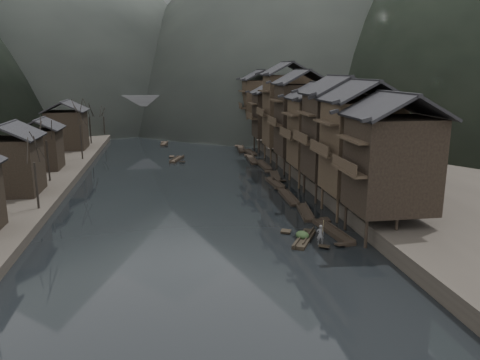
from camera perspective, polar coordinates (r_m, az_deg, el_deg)
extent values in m
plane|color=black|center=(48.96, -5.54, -4.73)|extent=(300.00, 300.00, 0.00)
cube|color=#2D2823|center=(95.33, 14.44, 4.35)|extent=(40.00, 200.00, 1.80)
cylinder|color=black|center=(42.11, 15.13, -6.33)|extent=(0.30, 0.30, 2.90)
cylinder|color=black|center=(46.29, 12.75, -4.39)|extent=(0.30, 0.30, 2.90)
cylinder|color=black|center=(43.27, 18.48, -6.03)|extent=(0.30, 0.30, 2.90)
cylinder|color=black|center=(47.35, 15.85, -4.17)|extent=(0.30, 0.30, 2.90)
cube|color=black|center=(44.07, 18.01, 1.80)|extent=(7.00, 6.00, 8.43)
cube|color=#2C2318|center=(42.51, 13.14, 1.12)|extent=(1.20, 5.70, 0.25)
cylinder|color=#2C2318|center=(48.24, 11.80, -3.61)|extent=(0.30, 0.30, 2.90)
cylinder|color=#2C2318|center=(52.57, 9.98, -2.12)|extent=(0.30, 0.30, 2.90)
cylinder|color=#2C2318|center=(49.26, 14.80, -3.42)|extent=(0.30, 0.30, 2.90)
cylinder|color=#2C2318|center=(53.51, 12.77, -1.97)|extent=(0.30, 0.30, 2.90)
cube|color=#2C2318|center=(50.23, 14.49, 3.92)|extent=(7.00, 6.00, 9.35)
cube|color=#2C2318|center=(48.87, 10.14, 3.33)|extent=(1.20, 5.70, 0.25)
cylinder|color=black|center=(54.58, 9.24, -1.51)|extent=(0.30, 0.30, 2.90)
cylinder|color=black|center=(59.02, 7.82, -0.33)|extent=(0.30, 0.30, 2.90)
cylinder|color=black|center=(55.49, 11.95, -1.38)|extent=(0.30, 0.30, 2.90)
cylinder|color=black|center=(59.85, 10.34, -0.23)|extent=(0.30, 0.30, 2.90)
cube|color=black|center=(56.62, 11.73, 5.26)|extent=(7.00, 6.00, 9.68)
cube|color=#2C2318|center=(55.42, 7.81, 4.74)|extent=(1.20, 5.70, 0.25)
cylinder|color=#2C2318|center=(61.07, 7.23, 0.15)|extent=(0.30, 0.30, 2.90)
cylinder|color=#2C2318|center=(65.58, 6.08, 1.10)|extent=(0.30, 0.30, 2.90)
cylinder|color=#2C2318|center=(61.88, 9.68, 0.24)|extent=(0.30, 0.30, 2.90)
cylinder|color=#2C2318|center=(66.33, 8.38, 1.17)|extent=(0.30, 0.30, 2.90)
cube|color=#2C2318|center=(63.23, 9.50, 5.75)|extent=(7.00, 6.00, 8.72)
cube|color=#2C2318|center=(62.15, 5.96, 5.32)|extent=(1.20, 5.70, 0.25)
cylinder|color=black|center=(68.61, 5.40, 1.66)|extent=(0.30, 0.30, 2.90)
cylinder|color=black|center=(73.18, 4.48, 2.42)|extent=(0.30, 0.30, 2.90)
cylinder|color=black|center=(69.33, 7.61, 1.73)|extent=(0.30, 0.30, 2.90)
cylinder|color=black|center=(73.85, 6.56, 2.47)|extent=(0.30, 0.30, 2.90)
cube|color=black|center=(70.71, 7.49, 7.28)|extent=(7.00, 6.00, 10.36)
cube|color=#2C2318|center=(69.76, 4.30, 6.84)|extent=(1.20, 5.70, 0.25)
cylinder|color=#2C2318|center=(77.20, 3.77, 3.01)|extent=(0.30, 0.30, 2.90)
cylinder|color=#2C2318|center=(81.82, 3.04, 3.61)|extent=(0.30, 0.30, 2.90)
cylinder|color=#2C2318|center=(77.84, 5.75, 3.06)|extent=(0.30, 0.30, 2.90)
cylinder|color=#2C2318|center=(82.42, 4.91, 3.65)|extent=(0.30, 0.30, 2.90)
cube|color=#2C2318|center=(79.30, 5.68, 8.42)|extent=(7.00, 6.00, 11.57)
cube|color=#2C2318|center=(78.44, 2.81, 7.99)|extent=(1.20, 5.70, 0.25)
cylinder|color=black|center=(86.84, 2.33, 4.19)|extent=(0.30, 0.30, 2.90)
cylinder|color=black|center=(91.50, 1.75, 4.66)|extent=(0.30, 0.30, 2.90)
cylinder|color=black|center=(87.41, 4.11, 4.22)|extent=(0.30, 0.30, 2.90)
cylinder|color=black|center=(92.04, 3.44, 4.69)|extent=(0.30, 0.30, 2.90)
cube|color=black|center=(89.13, 4.04, 7.86)|extent=(7.00, 6.00, 8.07)
cube|color=#2C2318|center=(88.37, 1.48, 7.58)|extent=(1.20, 5.70, 0.25)
cylinder|color=#2C2318|center=(98.51, 0.98, 5.29)|extent=(0.30, 0.30, 2.90)
cylinder|color=#2C2318|center=(103.19, 0.52, 5.66)|extent=(0.30, 0.30, 2.90)
cylinder|color=#2C2318|center=(99.01, 2.55, 5.32)|extent=(0.30, 0.30, 2.90)
cylinder|color=#2C2318|center=(103.67, 2.03, 5.69)|extent=(0.30, 0.30, 2.90)
cube|color=#2C2318|center=(100.73, 2.52, 9.14)|extent=(7.00, 6.00, 10.26)
cube|color=#2C2318|center=(100.06, 0.24, 8.83)|extent=(1.20, 5.70, 0.25)
cube|color=black|center=(60.25, -26.11, 1.76)|extent=(6.00, 6.00, 6.50)
cube|color=black|center=(73.59, -22.97, 3.67)|extent=(5.00, 5.00, 5.80)
cube|color=black|center=(90.92, -20.34, 5.88)|extent=(6.50, 6.50, 6.80)
cylinder|color=black|center=(52.97, -24.53, -0.40)|extent=(0.24, 0.24, 4.90)
cylinder|color=black|center=(65.23, -21.60, 2.43)|extent=(0.24, 0.24, 5.27)
cylinder|color=black|center=(79.87, -19.31, 4.56)|extent=(0.24, 0.24, 5.51)
cylinder|color=black|center=(96.02, -17.59, 5.96)|extent=(0.24, 0.24, 5.19)
cylinder|color=black|center=(107.68, -16.66, 6.46)|extent=(0.24, 0.24, 4.05)
cube|color=black|center=(45.37, 11.21, -6.21)|extent=(1.97, 7.11, 0.30)
cube|color=black|center=(45.31, 11.22, -6.00)|extent=(2.01, 6.98, 0.10)
cube|color=black|center=(48.44, 10.34, -4.73)|extent=(1.04, 0.97, 0.35)
cube|color=black|center=(42.25, 12.22, -7.55)|extent=(1.04, 0.97, 0.35)
cube|color=black|center=(50.90, 7.90, -3.91)|extent=(1.87, 6.25, 0.30)
cube|color=black|center=(50.84, 7.91, -3.71)|extent=(1.91, 6.14, 0.10)
cube|color=black|center=(53.45, 6.63, -2.87)|extent=(1.02, 0.87, 0.33)
cube|color=black|center=(48.30, 9.33, -4.74)|extent=(1.02, 0.87, 0.33)
cube|color=black|center=(56.36, 5.92, -2.14)|extent=(1.19, 6.69, 0.30)
cube|color=black|center=(56.31, 5.93, -1.96)|extent=(1.24, 6.56, 0.10)
cube|color=black|center=(59.31, 5.11, -1.20)|extent=(0.95, 0.83, 0.34)
cube|color=black|center=(53.36, 6.84, -2.90)|extent=(0.95, 0.83, 0.34)
cube|color=black|center=(63.06, 4.25, -0.43)|extent=(1.50, 5.97, 0.30)
cube|color=black|center=(63.02, 4.26, -0.27)|extent=(1.54, 5.86, 0.10)
cube|color=black|center=(65.76, 3.86, 0.28)|extent=(0.98, 0.79, 0.32)
cube|color=black|center=(60.31, 4.69, -0.94)|extent=(0.98, 0.79, 0.32)
cube|color=black|center=(67.39, 4.28, 0.47)|extent=(1.94, 6.33, 0.30)
cube|color=black|center=(67.35, 4.28, 0.62)|extent=(1.97, 6.21, 0.10)
cube|color=black|center=(70.10, 3.41, 1.11)|extent=(1.03, 0.89, 0.33)
cube|color=black|center=(64.65, 5.22, 0.02)|extent=(1.03, 0.89, 0.33)
cube|color=black|center=(74.69, 2.89, 1.77)|extent=(1.28, 7.10, 0.30)
cube|color=black|center=(74.66, 2.89, 1.90)|extent=(1.33, 6.96, 0.10)
cube|color=black|center=(77.94, 2.45, 2.37)|extent=(0.96, 0.89, 0.35)
cube|color=black|center=(71.40, 3.37, 1.33)|extent=(0.96, 0.89, 0.35)
cube|color=black|center=(79.63, 1.43, 2.51)|extent=(1.46, 7.73, 0.30)
cube|color=black|center=(79.60, 1.43, 2.64)|extent=(1.50, 7.58, 0.10)
cube|color=black|center=(83.15, 0.86, 3.08)|extent=(0.98, 0.98, 0.37)
cube|color=black|center=(76.08, 2.05, 2.10)|extent=(0.98, 0.98, 0.37)
cube|color=black|center=(86.09, 1.19, 3.34)|extent=(1.77, 5.94, 0.30)
cube|color=black|center=(86.06, 1.19, 3.45)|extent=(1.81, 5.83, 0.10)
cube|color=black|center=(88.83, 1.09, 3.74)|extent=(1.01, 0.83, 0.32)
cube|color=black|center=(83.31, 1.31, 3.09)|extent=(1.01, 0.83, 0.32)
cube|color=black|center=(90.25, 0.13, 3.81)|extent=(1.63, 7.15, 0.30)
cube|color=black|center=(90.22, 0.13, 3.92)|extent=(1.68, 7.01, 0.10)
cube|color=black|center=(93.50, -0.35, 4.23)|extent=(1.00, 0.94, 0.35)
cube|color=black|center=(86.97, 0.65, 3.53)|extent=(1.00, 0.94, 0.35)
cube|color=black|center=(97.43, 0.18, 4.52)|extent=(1.64, 6.43, 0.30)
cube|color=black|center=(97.40, 0.18, 4.62)|extent=(1.68, 6.31, 0.10)
cube|color=black|center=(100.42, 0.05, 4.86)|extent=(1.00, 0.86, 0.33)
cube|color=black|center=(94.40, 0.31, 4.32)|extent=(1.00, 0.86, 0.33)
cube|color=black|center=(101.56, -0.62, 4.88)|extent=(1.19, 7.04, 0.30)
cube|color=black|center=(101.53, -0.62, 4.98)|extent=(1.24, 6.90, 0.10)
cube|color=black|center=(104.85, -0.86, 5.23)|extent=(0.95, 0.87, 0.35)
cube|color=black|center=(98.23, -0.36, 4.67)|extent=(0.95, 0.87, 0.35)
cube|color=black|center=(80.44, -7.70, 2.50)|extent=(2.70, 5.40, 0.30)
cube|color=black|center=(80.40, -7.70, 2.63)|extent=(2.72, 5.31, 0.10)
cube|color=black|center=(82.79, -8.33, 2.89)|extent=(1.02, 0.91, 0.31)
cube|color=black|center=(78.04, -7.04, 2.29)|extent=(1.02, 0.91, 0.31)
cube|color=black|center=(97.81, -9.21, 4.38)|extent=(1.59, 4.60, 0.30)
cube|color=black|center=(97.79, -9.22, 4.48)|extent=(1.63, 4.52, 0.10)
cube|color=black|center=(99.92, -9.38, 4.64)|extent=(0.92, 0.67, 0.29)
cube|color=black|center=(95.67, -9.05, 4.27)|extent=(0.92, 0.67, 0.29)
cube|color=#4C4C4F|center=(118.78, -7.75, 9.42)|extent=(40.00, 6.00, 1.60)
cube|color=#4C4C4F|center=(116.01, -7.74, 9.97)|extent=(40.00, 0.50, 1.00)
cube|color=#4C4C4F|center=(121.40, -7.80, 10.12)|extent=(40.00, 0.50, 1.00)
cube|color=#4C4C4F|center=(119.65, -14.46, 7.23)|extent=(3.20, 6.00, 6.40)
cube|color=#4C4C4F|center=(119.11, -9.87, 7.42)|extent=(3.20, 6.00, 6.40)
cube|color=#4C4C4F|center=(119.29, -5.51, 7.57)|extent=(3.20, 6.00, 6.40)
cube|color=#4C4C4F|center=(120.23, -0.95, 7.67)|extent=(3.20, 6.00, 6.40)
cube|color=black|center=(43.10, 7.84, -7.14)|extent=(3.39, 4.88, 0.30)
cube|color=black|center=(43.03, 7.85, -6.91)|extent=(3.39, 4.82, 0.10)
cube|color=black|center=(44.63, 5.63, -6.15)|extent=(1.11, 1.00, 0.30)
cube|color=black|center=(41.54, 10.24, -7.82)|extent=(1.11, 1.00, 0.30)
ellipsoid|color=black|center=(43.04, 7.63, -6.24)|extent=(1.19, 1.56, 0.72)
imported|color=#505052|center=(41.49, 9.78, -6.28)|extent=(0.75, 0.58, 1.82)
cylinder|color=#8C7A51|center=(40.78, 10.19, -2.94)|extent=(0.91, 2.69, 3.19)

